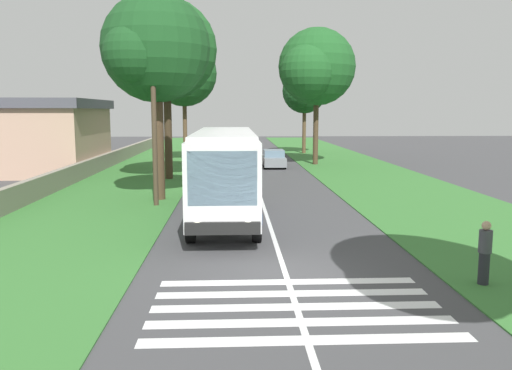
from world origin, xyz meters
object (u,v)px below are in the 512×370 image
roadside_tree_left_1 (154,51)px  roadside_building (34,135)px  roadside_tree_left_0 (163,52)px  roadside_tree_left_2 (183,75)px  trailing_car_0 (274,159)px  trailing_car_1 (227,154)px  roadside_tree_right_2 (314,69)px  utility_pole (154,123)px  roadside_tree_right_0 (303,92)px  pedestrian (485,252)px  coach_bus (225,169)px

roadside_tree_left_1 → roadside_building: (12.88, 10.96, -4.76)m
roadside_tree_left_0 → roadside_tree_left_1: size_ratio=1.14×
roadside_tree_left_0 → roadside_tree_left_2: bearing=-0.4°
trailing_car_0 → roadside_tree_left_2: (5.39, 7.75, 7.06)m
trailing_car_0 → trailing_car_1: bearing=36.7°
roadside_tree_left_0 → roadside_tree_left_2: size_ratio=1.10×
roadside_tree_left_2 → roadside_tree_right_2: bearing=-107.3°
trailing_car_1 → roadside_tree_left_2: size_ratio=0.40×
utility_pole → roadside_tree_left_0: bearing=4.5°
trailing_car_1 → roadside_tree_left_0: (-12.44, 3.97, 7.66)m
roadside_tree_right_0 → trailing_car_0: bearing=162.9°
roadside_tree_right_2 → pedestrian: roadside_tree_right_2 is taller
roadside_tree_left_2 → roadside_building: bearing=127.3°
utility_pole → pedestrian: utility_pole is taller
roadside_tree_right_2 → pedestrian: bearing=179.5°
trailing_car_0 → coach_bus: bearing=169.9°
trailing_car_0 → roadside_tree_left_0: (-7.27, 7.84, 7.66)m
roadside_tree_left_2 → utility_pole: size_ratio=1.41×
roadside_tree_left_2 → utility_pole: roadside_tree_left_2 is taller
trailing_car_1 → roadside_tree_right_2: size_ratio=0.38×
coach_bus → roadside_tree_right_0: size_ratio=1.24×
roadside_tree_left_2 → pedestrian: bearing=-162.5°
roadside_tree_left_0 → pedestrian: bearing=-153.4°
trailing_car_0 → roadside_tree_right_2: 8.35m
trailing_car_1 → roadside_tree_right_2: (-3.30, -7.38, 7.34)m
coach_bus → roadside_building: 23.09m
utility_pole → roadside_tree_left_2: bearing=1.8°
coach_bus → utility_pole: utility_pole is taller
roadside_tree_left_0 → roadside_tree_left_2: roadside_tree_left_0 is taller
roadside_tree_left_1 → roadside_tree_right_0: (29.17, -11.44, -0.99)m
coach_bus → trailing_car_0: (20.52, -3.67, -1.48)m
roadside_tree_left_0 → roadside_tree_right_0: (20.99, -12.07, -1.81)m
roadside_tree_left_1 → roadside_tree_right_0: roadside_tree_left_1 is taller
roadside_building → pedestrian: roadside_building is taller
roadside_tree_right_0 → utility_pole: (-31.00, 11.28, -2.53)m
roadside_tree_left_1 → pedestrian: (-13.92, -10.44, -6.60)m
pedestrian → trailing_car_0: bearing=6.3°
coach_bus → trailing_car_0: bearing=-10.1°
roadside_tree_left_1 → utility_pole: (-1.83, -0.16, -3.53)m
trailing_car_1 → utility_pole: bearing=171.9°
roadside_tree_right_0 → roadside_tree_left_1: bearing=158.6°
coach_bus → roadside_tree_left_1: (5.08, 3.54, 5.36)m
roadside_tree_left_1 → utility_pole: bearing=-174.9°
roadside_tree_left_2 → roadside_tree_right_0: size_ratio=1.19×
roadside_tree_right_2 → pedestrian: 32.03m
coach_bus → utility_pole: size_ratio=1.47×
roadside_tree_left_0 → utility_pole: bearing=-175.5°
roadside_tree_left_0 → roadside_building: (4.71, 10.33, -5.58)m
roadside_tree_left_0 → roadside_tree_right_0: 24.28m
roadside_tree_left_1 → utility_pole: size_ratio=1.36×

